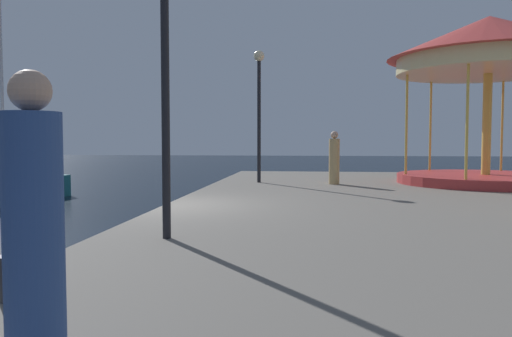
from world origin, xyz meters
name	(u,v)px	position (x,y,z in m)	size (l,w,h in m)	color
ground_plane	(165,241)	(0.00, 0.00, 0.00)	(120.00, 120.00, 0.00)	black
quay_dock	(463,229)	(6.31, 0.00, 0.40)	(12.63, 23.96, 0.80)	slate
carousel	(489,60)	(8.84, 6.33, 4.79)	(6.36, 6.36, 5.38)	#B23333
lamp_post_mid_promenade	(165,28)	(1.13, -3.59, 3.81)	(0.36, 0.36, 4.41)	black
lamp_post_far_end	(259,93)	(1.46, 5.99, 3.79)	(0.36, 0.36, 4.38)	black
bollard_north	(13,278)	(0.58, -6.46, 1.00)	(0.24, 0.24, 0.40)	#2D2D33
person_far_corner	(34,238)	(1.61, -7.85, 1.66)	(0.34, 0.34, 1.82)	#2D4C8C
person_mid_promenade	(334,159)	(3.93, 5.62, 1.60)	(0.34, 0.34, 1.71)	tan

